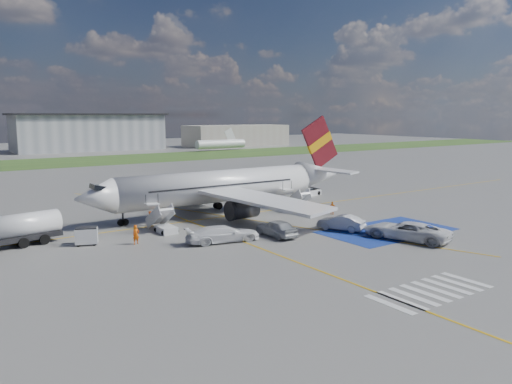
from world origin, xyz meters
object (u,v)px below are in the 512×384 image
car_silver_a (277,228)px  belt_loader (307,193)px  van_white_a (406,228)px  van_white_b (223,231)px  fuel_tanker (11,234)px  airliner (228,185)px  car_silver_b (341,222)px  gpu_cart (87,237)px

car_silver_a → belt_loader: bearing=-138.0°
belt_loader → van_white_a: (-9.37, -25.77, 0.80)m
van_white_b → fuel_tanker: bearing=71.9°
fuel_tanker → van_white_b: fuel_tanker is taller
airliner → car_silver_b: 15.96m
fuel_tanker → gpu_cart: 6.64m
van_white_a → belt_loader: bearing=-126.8°
gpu_cart → car_silver_b: (23.83, -9.14, 0.06)m
van_white_a → fuel_tanker: bearing=-47.0°
belt_loader → van_white_b: (-24.52, -16.46, 0.66)m
airliner → fuel_tanker: 25.27m
gpu_cart → belt_loader: (35.56, 10.11, -0.36)m
van_white_b → van_white_a: bearing=-110.7°
car_silver_a → car_silver_b: car_silver_a is taller
fuel_tanker → belt_loader: bearing=-0.6°
belt_loader → car_silver_b: (-11.73, -19.24, 0.42)m
car_silver_a → fuel_tanker: bearing=-25.7°
belt_loader → van_white_a: van_white_a is taller
fuel_tanker → car_silver_a: bearing=-35.2°
airliner → car_silver_a: (-2.52, -13.32, -2.54)m
airliner → belt_loader: (16.43, 4.21, -3.00)m
car_silver_a → van_white_b: size_ratio=0.93×
car_silver_b → van_white_b: bearing=-36.2°
gpu_cart → van_white_b: (11.04, -6.35, 0.30)m
gpu_cart → car_silver_a: car_silver_a is taller
fuel_tanker → car_silver_b: (29.72, -12.16, -0.45)m
fuel_tanker → car_silver_a: (22.50, -10.45, -0.41)m
fuel_tanker → van_white_a: size_ratio=1.43×
gpu_cart → car_silver_a: bearing=-4.3°
airliner → van_white_a: bearing=-71.9°
belt_loader → car_silver_a: car_silver_a is taller
fuel_tanker → van_white_a: (32.08, -18.69, -0.07)m
gpu_cart → car_silver_b: 25.52m
car_silver_b → van_white_a: size_ratio=0.78×
fuel_tanker → car_silver_b: size_ratio=1.83×
fuel_tanker → belt_loader: 42.06m
car_silver_a → car_silver_b: bearing=165.9°
airliner → car_silver_a: airliner is taller
gpu_cart → car_silver_a: 18.20m
car_silver_b → van_white_a: bearing=86.0°
gpu_cart → van_white_b: 12.74m
car_silver_a → van_white_b: 5.68m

